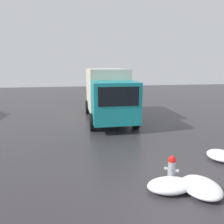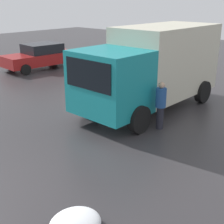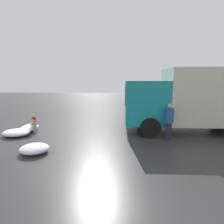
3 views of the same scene
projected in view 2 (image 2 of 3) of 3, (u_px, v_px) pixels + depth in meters
name	position (u px, v px, depth m)	size (l,w,h in m)	color
delivery_truck	(153.00, 66.00, 11.70)	(6.43, 2.59, 3.08)	teal
pedestrian	(161.00, 104.00, 10.02)	(0.34, 0.34, 1.57)	#23232D
parked_car	(41.00, 56.00, 18.82)	(4.51, 2.31, 1.49)	maroon
snow_pile_by_hydrant	(75.00, 224.00, 5.72)	(1.00, 0.92, 0.31)	white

